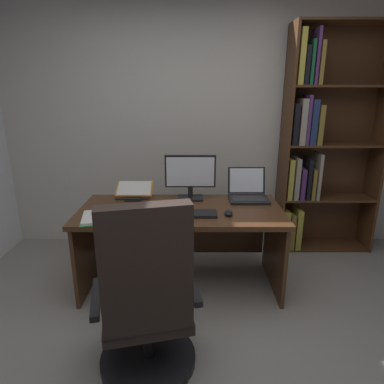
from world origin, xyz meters
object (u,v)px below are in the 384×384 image
office_chair (146,307)px  monitor (190,178)px  keyboard (189,214)px  notepad (157,206)px  pen (160,205)px  desk (181,226)px  computer_mouse (228,213)px  bookshelf (317,147)px  reading_stand_with_book (134,190)px  open_binder (111,216)px  laptop (247,193)px

office_chair → monitor: office_chair is taller
keyboard → notepad: 0.34m
notepad → pen: pen is taller
desk → computer_mouse: (0.38, -0.23, 0.21)m
bookshelf → reading_stand_with_book: bookshelf is taller
monitor → open_binder: bearing=-142.7°
open_binder → pen: size_ratio=3.58×
reading_stand_with_book → open_binder: 0.52m
computer_mouse → open_binder: computer_mouse is taller
pen → keyboard: bearing=-38.8°
monitor → pen: monitor is taller
bookshelf → laptop: 0.97m
desk → office_chair: size_ratio=1.49×
bookshelf → reading_stand_with_book: 1.88m
reading_stand_with_book → monitor: bearing=-5.8°
monitor → reading_stand_with_book: (-0.51, 0.05, -0.13)m
monitor → bookshelf: bearing=21.3°
computer_mouse → notepad: size_ratio=0.50×
open_binder → notepad: 0.41m
bookshelf → open_binder: bookshelf is taller
computer_mouse → pen: (-0.55, 0.20, -0.01)m
desk → computer_mouse: 0.49m
desk → laptop: (0.60, 0.19, 0.25)m
bookshelf → open_binder: (-1.89, -0.96, -0.38)m
reading_stand_with_book → keyboard: bearing=-41.9°
monitor → computer_mouse: size_ratio=4.30×
reading_stand_with_book → open_binder: size_ratio=0.66×
keyboard → desk: bearing=108.9°
open_binder → notepad: size_ratio=2.39×
reading_stand_with_book → open_binder: reading_stand_with_book is taller
keyboard → monitor: bearing=90.0°
reading_stand_with_book → pen: (0.26, -0.26, -0.05)m
open_binder → office_chair: bearing=-76.6°
desk → laptop: laptop is taller
reading_stand_with_book → pen: reading_stand_with_book is taller
computer_mouse → open_binder: 0.90m
bookshelf → office_chair: 2.39m
computer_mouse → open_binder: size_ratio=0.21×
laptop → pen: size_ratio=2.44×
pen → bookshelf: bearing=24.7°
laptop → open_binder: size_ratio=0.68×
office_chair → laptop: 1.47m
open_binder → monitor: bearing=25.5°
laptop → open_binder: laptop is taller
computer_mouse → notepad: computer_mouse is taller
office_chair → monitor: bearing=66.0°
office_chair → notepad: bearing=78.8°
desk → computer_mouse: bearing=-31.1°
open_binder → pen: 0.43m
desk → monitor: bearing=66.3°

